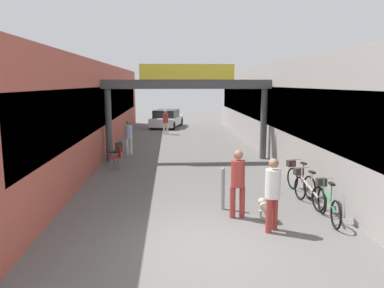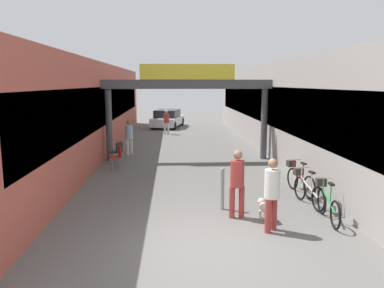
{
  "view_description": "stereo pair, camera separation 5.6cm",
  "coord_description": "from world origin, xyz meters",
  "px_view_note": "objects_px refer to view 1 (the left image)",
  "views": [
    {
      "loc": [
        -0.7,
        -7.19,
        3.31
      ],
      "look_at": [
        0.0,
        5.03,
        1.3
      ],
      "focal_mm": 35.0,
      "sensor_mm": 36.0,
      "label": 1
    },
    {
      "loc": [
        -0.65,
        -7.19,
        3.31
      ],
      "look_at": [
        0.0,
        5.03,
        1.3
      ],
      "focal_mm": 35.0,
      "sensor_mm": 36.0,
      "label": 2
    }
  ],
  "objects_px": {
    "cafe_chair_black_farther": "(117,150)",
    "parked_car_white": "(167,119)",
    "pedestrian_companion": "(273,190)",
    "pedestrian_elderly_walking": "(166,120)",
    "pedestrian_with_dog": "(238,179)",
    "bicycle_red_third": "(299,178)",
    "pedestrian_carrying_crate": "(129,135)",
    "bollard_post_metal": "(223,188)",
    "dog_on_leash": "(266,207)",
    "cafe_chair_red_nearer": "(117,155)",
    "bicycle_green_nearest": "(327,202)",
    "bicycle_silver_second": "(307,189)"
  },
  "relations": [
    {
      "from": "pedestrian_carrying_crate",
      "to": "cafe_chair_black_farther",
      "type": "bearing_deg",
      "value": -98.73
    },
    {
      "from": "bollard_post_metal",
      "to": "dog_on_leash",
      "type": "bearing_deg",
      "value": -39.1
    },
    {
      "from": "pedestrian_elderly_walking",
      "to": "bollard_post_metal",
      "type": "relative_size",
      "value": 1.42
    },
    {
      "from": "bicycle_green_nearest",
      "to": "cafe_chair_black_farther",
      "type": "bearing_deg",
      "value": 131.42
    },
    {
      "from": "bicycle_silver_second",
      "to": "dog_on_leash",
      "type": "bearing_deg",
      "value": -142.99
    },
    {
      "from": "bollard_post_metal",
      "to": "bicycle_green_nearest",
      "type": "bearing_deg",
      "value": -19.52
    },
    {
      "from": "pedestrian_with_dog",
      "to": "pedestrian_companion",
      "type": "height_order",
      "value": "pedestrian_with_dog"
    },
    {
      "from": "pedestrian_with_dog",
      "to": "cafe_chair_black_farther",
      "type": "bearing_deg",
      "value": 120.32
    },
    {
      "from": "bicycle_red_third",
      "to": "pedestrian_carrying_crate",
      "type": "bearing_deg",
      "value": 132.11
    },
    {
      "from": "pedestrian_with_dog",
      "to": "cafe_chair_black_farther",
      "type": "relative_size",
      "value": 1.91
    },
    {
      "from": "pedestrian_companion",
      "to": "pedestrian_with_dog",
      "type": "bearing_deg",
      "value": 124.46
    },
    {
      "from": "pedestrian_with_dog",
      "to": "bicycle_red_third",
      "type": "xyz_separation_m",
      "value": [
        2.25,
        2.02,
        -0.54
      ]
    },
    {
      "from": "pedestrian_carrying_crate",
      "to": "cafe_chair_red_nearer",
      "type": "xyz_separation_m",
      "value": [
        -0.14,
        -2.95,
        -0.38
      ]
    },
    {
      "from": "pedestrian_with_dog",
      "to": "bollard_post_metal",
      "type": "distance_m",
      "value": 0.8
    },
    {
      "from": "dog_on_leash",
      "to": "parked_car_white",
      "type": "bearing_deg",
      "value": 97.63
    },
    {
      "from": "dog_on_leash",
      "to": "cafe_chair_red_nearer",
      "type": "distance_m",
      "value": 7.16
    },
    {
      "from": "pedestrian_with_dog",
      "to": "pedestrian_carrying_crate",
      "type": "distance_m",
      "value": 9.19
    },
    {
      "from": "parked_car_white",
      "to": "bicycle_green_nearest",
      "type": "bearing_deg",
      "value": -78.14
    },
    {
      "from": "bicycle_red_third",
      "to": "cafe_chair_black_farther",
      "type": "xyz_separation_m",
      "value": [
        -6.11,
        4.58,
        0.1
      ]
    },
    {
      "from": "bicycle_silver_second",
      "to": "bollard_post_metal",
      "type": "bearing_deg",
      "value": -172.83
    },
    {
      "from": "pedestrian_elderly_walking",
      "to": "bicycle_red_third",
      "type": "relative_size",
      "value": 0.95
    },
    {
      "from": "pedestrian_elderly_walking",
      "to": "cafe_chair_black_farther",
      "type": "xyz_separation_m",
      "value": [
        -1.91,
        -8.74,
        -0.37
      ]
    },
    {
      "from": "dog_on_leash",
      "to": "pedestrian_companion",
      "type": "bearing_deg",
      "value": -94.32
    },
    {
      "from": "pedestrian_carrying_crate",
      "to": "bicycle_green_nearest",
      "type": "height_order",
      "value": "pedestrian_carrying_crate"
    },
    {
      "from": "pedestrian_carrying_crate",
      "to": "dog_on_leash",
      "type": "relative_size",
      "value": 2.4
    },
    {
      "from": "pedestrian_carrying_crate",
      "to": "bicycle_silver_second",
      "type": "xyz_separation_m",
      "value": [
        5.67,
        -7.54,
        -0.48
      ]
    },
    {
      "from": "cafe_chair_black_farther",
      "to": "parked_car_white",
      "type": "relative_size",
      "value": 0.21
    },
    {
      "from": "bicycle_green_nearest",
      "to": "pedestrian_carrying_crate",
      "type": "bearing_deg",
      "value": 123.45
    },
    {
      "from": "pedestrian_with_dog",
      "to": "bicycle_green_nearest",
      "type": "relative_size",
      "value": 1.01
    },
    {
      "from": "pedestrian_with_dog",
      "to": "bicycle_red_third",
      "type": "bearing_deg",
      "value": 41.94
    },
    {
      "from": "bicycle_silver_second",
      "to": "bollard_post_metal",
      "type": "distance_m",
      "value": 2.39
    },
    {
      "from": "bicycle_green_nearest",
      "to": "dog_on_leash",
      "type": "bearing_deg",
      "value": 176.36
    },
    {
      "from": "pedestrian_companion",
      "to": "bollard_post_metal",
      "type": "distance_m",
      "value": 1.82
    },
    {
      "from": "pedestrian_with_dog",
      "to": "pedestrian_carrying_crate",
      "type": "bearing_deg",
      "value": 112.9
    },
    {
      "from": "pedestrian_carrying_crate",
      "to": "dog_on_leash",
      "type": "xyz_separation_m",
      "value": [
        4.25,
        -8.61,
        -0.62
      ]
    },
    {
      "from": "bicycle_red_third",
      "to": "bollard_post_metal",
      "type": "distance_m",
      "value": 2.88
    },
    {
      "from": "pedestrian_with_dog",
      "to": "pedestrian_companion",
      "type": "relative_size",
      "value": 1.02
    },
    {
      "from": "dog_on_leash",
      "to": "bicycle_green_nearest",
      "type": "bearing_deg",
      "value": -3.64
    },
    {
      "from": "pedestrian_companion",
      "to": "pedestrian_elderly_walking",
      "type": "height_order",
      "value": "pedestrian_companion"
    },
    {
      "from": "bicycle_green_nearest",
      "to": "parked_car_white",
      "type": "relative_size",
      "value": 0.39
    },
    {
      "from": "pedestrian_companion",
      "to": "parked_car_white",
      "type": "relative_size",
      "value": 0.39
    },
    {
      "from": "pedestrian_companion",
      "to": "pedestrian_carrying_crate",
      "type": "distance_m",
      "value": 10.27
    },
    {
      "from": "cafe_chair_red_nearer",
      "to": "cafe_chair_black_farther",
      "type": "xyz_separation_m",
      "value": [
        -0.15,
        1.09,
        0.0
      ]
    },
    {
      "from": "pedestrian_carrying_crate",
      "to": "bollard_post_metal",
      "type": "height_order",
      "value": "pedestrian_carrying_crate"
    },
    {
      "from": "bicycle_silver_second",
      "to": "bicycle_red_third",
      "type": "bearing_deg",
      "value": 82.07
    },
    {
      "from": "cafe_chair_black_farther",
      "to": "bollard_post_metal",
      "type": "bearing_deg",
      "value": -59.0
    },
    {
      "from": "bicycle_green_nearest",
      "to": "cafe_chair_red_nearer",
      "type": "xyz_separation_m",
      "value": [
        -5.89,
        5.75,
        0.1
      ]
    },
    {
      "from": "cafe_chair_black_farther",
      "to": "parked_car_white",
      "type": "height_order",
      "value": "parked_car_white"
    },
    {
      "from": "pedestrian_carrying_crate",
      "to": "cafe_chair_black_farther",
      "type": "xyz_separation_m",
      "value": [
        -0.29,
        -1.86,
        -0.38
      ]
    },
    {
      "from": "bicycle_green_nearest",
      "to": "bollard_post_metal",
      "type": "distance_m",
      "value": 2.6
    }
  ]
}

